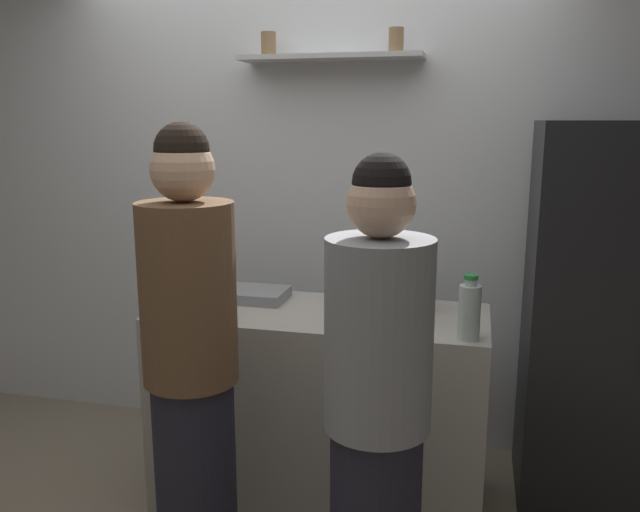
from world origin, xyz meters
name	(u,v)px	position (x,y,z in m)	size (l,w,h in m)	color
back_wall_assembly	(310,201)	(0.00, 1.25, 1.30)	(4.80, 0.32, 2.60)	white
refrigerator	(593,319)	(1.41, 0.85, 0.87)	(0.57, 0.60, 1.73)	black
counter	(320,406)	(0.23, 0.55, 0.45)	(1.46, 0.61, 0.91)	#B7B2A8
baking_pan	(250,294)	(-0.14, 0.66, 0.93)	(0.34, 0.24, 0.05)	gray
utensil_holder	(224,304)	(-0.15, 0.37, 0.96)	(0.09, 0.09, 0.21)	#B2B2B7
wine_bottle_dark_glass	(198,273)	(-0.37, 0.60, 1.04)	(0.07, 0.07, 0.33)	black
wine_bottle_pale_glass	(352,298)	(0.41, 0.34, 1.04)	(0.08, 0.08, 0.34)	#B2BFB2
wine_bottle_amber_glass	(423,282)	(0.66, 0.69, 1.03)	(0.08, 0.08, 0.32)	#472814
wine_bottle_green_glass	(407,295)	(0.61, 0.49, 1.02)	(0.07, 0.07, 0.32)	#19471E
water_bottle_plastic	(469,310)	(0.87, 0.32, 1.02)	(0.08, 0.08, 0.25)	silver
person_brown_jacket	(191,367)	(-0.09, -0.10, 0.86)	(0.34, 0.34, 1.73)	#262633
person_grey_hoodie	(377,415)	(0.60, -0.22, 0.81)	(0.34, 0.34, 1.64)	#262633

